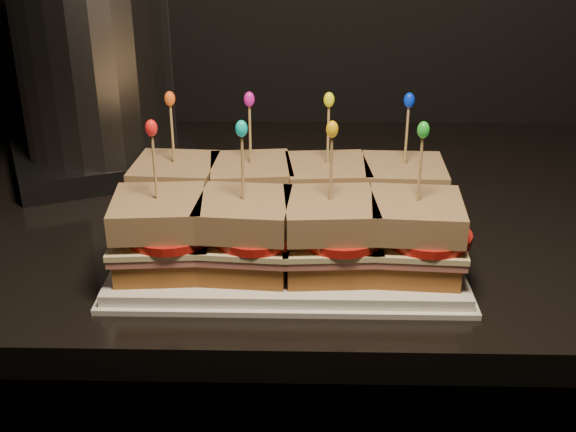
{
  "coord_description": "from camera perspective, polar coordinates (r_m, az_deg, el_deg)",
  "views": [
    {
      "loc": [
        -0.07,
        0.76,
        1.26
      ],
      "look_at": [
        -0.08,
        1.48,
        0.93
      ],
      "focal_mm": 45.0,
      "sensor_mm": 36.0,
      "label": 1
    }
  ],
  "objects": [
    {
      "name": "sandwich_6_frill",
      "position": [
        0.7,
        3.51,
        6.86
      ],
      "size": [
        0.01,
        0.01,
        0.02
      ],
      "primitive_type": "ellipsoid",
      "color": "#EDA60E",
      "rests_on": "sandwich_6_pick"
    },
    {
      "name": "sandwich_3_tomato",
      "position": [
        0.84,
        9.89,
        1.63
      ],
      "size": [
        0.09,
        0.09,
        0.01
      ],
      "primitive_type": "cylinder",
      "color": "red",
      "rests_on": "sandwich_3_cheese"
    },
    {
      "name": "sandwich_2_ham",
      "position": [
        0.85,
        3.06,
        0.97
      ],
      "size": [
        0.11,
        0.1,
        0.01
      ],
      "primitive_type": "cube",
      "rotation": [
        0.0,
        0.0,
        0.09
      ],
      "color": "#C15F56",
      "rests_on": "sandwich_2_bread_bot"
    },
    {
      "name": "sandwich_0_pick",
      "position": [
        0.83,
        -9.11,
        6.15
      ],
      "size": [
        0.0,
        0.0,
        0.09
      ],
      "primitive_type": "cylinder",
      "color": "tan",
      "rests_on": "sandwich_0_bread_top"
    },
    {
      "name": "sandwich_5_frill",
      "position": [
        0.7,
        -3.7,
        6.91
      ],
      "size": [
        0.01,
        0.01,
        0.02
      ],
      "primitive_type": "ellipsoid",
      "color": "#09C3B3",
      "rests_on": "sandwich_5_pick"
    },
    {
      "name": "sandwich_6_tomato",
      "position": [
        0.74,
        4.23,
        -1.49
      ],
      "size": [
        0.09,
        0.09,
        0.01
      ],
      "primitive_type": "cylinder",
      "color": "red",
      "rests_on": "sandwich_6_cheese"
    },
    {
      "name": "sandwich_4_bread_bot",
      "position": [
        0.77,
        -9.93,
        -3.19
      ],
      "size": [
        0.1,
        0.1,
        0.02
      ],
      "primitive_type": "cube",
      "rotation": [
        0.0,
        0.0,
        0.08
      ],
      "color": "#59360F",
      "rests_on": "platter"
    },
    {
      "name": "sandwich_7_tomato",
      "position": [
        0.75,
        10.96,
        -1.53
      ],
      "size": [
        0.09,
        0.09,
        0.01
      ],
      "primitive_type": "cylinder",
      "color": "red",
      "rests_on": "sandwich_7_cheese"
    },
    {
      "name": "sandwich_7_frill",
      "position": [
        0.71,
        10.64,
        6.71
      ],
      "size": [
        0.01,
        0.01,
        0.02
      ],
      "primitive_type": "ellipsoid",
      "color": "green",
      "rests_on": "sandwich_7_pick"
    },
    {
      "name": "appliance_body",
      "position": [
        1.07,
        -15.06,
        12.28
      ],
      "size": [
        0.21,
        0.21,
        0.28
      ],
      "primitive_type": "cylinder",
      "color": "silver",
      "rests_on": "appliance_base"
    },
    {
      "name": "sandwich_3_cheese",
      "position": [
        0.85,
        9.0,
        1.34
      ],
      "size": [
        0.1,
        0.1,
        0.01
      ],
      "primitive_type": "cube",
      "rotation": [
        0.0,
        0.0,
        -0.03
      ],
      "color": "beige",
      "rests_on": "sandwich_3_ham"
    },
    {
      "name": "appliance",
      "position": [
        1.07,
        -15.03,
        12.0
      ],
      "size": [
        0.26,
        0.21,
        0.33
      ],
      "primitive_type": null,
      "color": "silver",
      "rests_on": "granite_slab"
    },
    {
      "name": "sandwich_4_bread_top",
      "position": [
        0.75,
        -10.21,
        0.26
      ],
      "size": [
        0.1,
        0.1,
        0.03
      ],
      "primitive_type": "cube",
      "rotation": [
        0.0,
        0.0,
        0.08
      ],
      "color": "#56260B",
      "rests_on": "sandwich_4_tomato"
    },
    {
      "name": "sandwich_2_pick",
      "position": [
        0.82,
        3.19,
        6.13
      ],
      "size": [
        0.0,
        0.0,
        0.09
      ],
      "primitive_type": "cylinder",
      "color": "tan",
      "rests_on": "sandwich_2_bread_top"
    },
    {
      "name": "sandwich_5_bread_bot",
      "position": [
        0.76,
        -3.41,
        -3.31
      ],
      "size": [
        0.1,
        0.1,
        0.02
      ],
      "primitive_type": "cube",
      "rotation": [
        0.0,
        0.0,
        -0.08
      ],
      "color": "#59360F",
      "rests_on": "platter"
    },
    {
      "name": "sandwich_6_ham",
      "position": [
        0.75,
        3.27,
        -2.27
      ],
      "size": [
        0.11,
        0.1,
        0.01
      ],
      "primitive_type": "cube",
      "rotation": [
        0.0,
        0.0,
        0.07
      ],
      "color": "#C15F56",
      "rests_on": "sandwich_6_bread_bot"
    },
    {
      "name": "sandwich_1_cheese",
      "position": [
        0.84,
        -2.9,
        1.46
      ],
      "size": [
        0.11,
        0.11,
        0.01
      ],
      "primitive_type": "cube",
      "rotation": [
        0.0,
        0.0,
        0.11
      ],
      "color": "beige",
      "rests_on": "sandwich_1_ham"
    },
    {
      "name": "sandwich_3_frill",
      "position": [
        0.81,
        9.55,
        9.02
      ],
      "size": [
        0.01,
        0.01,
        0.02
      ],
      "primitive_type": "ellipsoid",
      "color": "#0629D8",
      "rests_on": "sandwich_3_pick"
    },
    {
      "name": "granite_slab",
      "position": [
        0.99,
        2.34,
        0.46
      ],
      "size": [
        2.42,
        0.71,
        0.04
      ],
      "primitive_type": "cube",
      "color": "black",
      "rests_on": "cabinet"
    },
    {
      "name": "sandwich_4_ham",
      "position": [
        0.76,
        -10.02,
        -2.1
      ],
      "size": [
        0.11,
        0.1,
        0.01
      ],
      "primitive_type": "cube",
      "rotation": [
        0.0,
        0.0,
        0.08
      ],
      "color": "#C15F56",
      "rests_on": "sandwich_4_bread_bot"
    },
    {
      "name": "sandwich_7_bread_top",
      "position": [
        0.74,
        10.1,
        0.07
      ],
      "size": [
        0.1,
        0.1,
        0.03
      ],
      "primitive_type": "cube",
      "rotation": [
        0.0,
        0.0,
        -0.07
      ],
      "color": "#56260B",
      "rests_on": "sandwich_7_tomato"
    },
    {
      "name": "sandwich_7_cheese",
      "position": [
        0.76,
        9.95,
        -1.83
      ],
      "size": [
        0.11,
        0.1,
        0.01
      ],
      "primitive_type": "cube",
      "rotation": [
        0.0,
        0.0,
        -0.07
      ],
      "color": "beige",
      "rests_on": "sandwich_7_ham"
    },
    {
      "name": "sandwich_7_pick",
      "position": [
        0.73,
        10.37,
        3.34
      ],
      "size": [
        0.0,
        0.0,
        0.09
      ],
      "primitive_type": "cylinder",
      "color": "tan",
      "rests_on": "sandwich_7_bread_top"
    },
    {
      "name": "sandwich_1_tomato",
      "position": [
        0.84,
        -2.12,
        1.76
      ],
      "size": [
        0.09,
        0.09,
        0.01
      ],
      "primitive_type": "cylinder",
      "color": "red",
      "rests_on": "sandwich_1_cheese"
    },
    {
      "name": "sandwich_7_bread_bot",
      "position": [
        0.77,
        9.82,
        -3.4
      ],
      "size": [
        0.1,
        0.1,
        0.02
      ],
      "primitive_type": "cube",
      "rotation": [
        0.0,
        0.0,
        -0.07
      ],
      "color": "#59360F",
      "rests_on": "platter"
    },
    {
      "name": "sandwich_4_frill",
      "position": [
        0.72,
        -10.75,
        6.85
      ],
      "size": [
        0.01,
        0.01,
        0.02
      ],
      "primitive_type": "ellipsoid",
      "color": "red",
      "rests_on": "sandwich_4_pick"
    },
    {
      "name": "sandwich_7_ham",
      "position": [
        0.76,
        9.91,
        -2.31
      ],
      "size": [
        0.11,
        0.1,
        0.01
      ],
      "primitive_type": "cube",
      "rotation": [
        0.0,
        0.0,
        -0.07
      ],
      "color": "#C15F56",
      "rests_on": "sandwich_7_bread_bot"
    },
    {
      "name": "sandwich_1_ham",
      "position": [
        0.85,
        -2.89,
        1.02
      ],
      "size": [
        0.11,
        0.11,
        0.01
      ],
      "primitive_type": "cube",
      "rotation": [
        0.0,
        0.0,
        0.11
      ],
      "color": "#C15F56",
      "rests_on": "sandwich_1_bread_bot"
    },
    {
      "name": "sandwich_0_cheese",
      "position": [
        0.86,
        -8.78,
        1.5
      ],
      "size": [
        0.11,
        0.1,
        0.01
      ],
      "primitive_type": "cube",
      "rotation": [
        0.0,
        0.0,
        -0.06
      ],
      "color": "beige",
      "rests_on": "sandwich_0_ham"
    },
    {
      "name": "sandwich_0_frill",
      "position": [
        0.82,
        -9.32,
        9.14
      ],
      "size": [
        0.01,
        0.01,
        0.02
      ],
      "primitive_type": "ellipsoid",
      "color": "#FC5B18",
      "rests_on": "sandwich_0_pick"
    },
    {
      "name": "sandwich_4_tomato",
      "position": [
        0.75,
        -9.28,
        -1.34
      ],
      "size": [
        0.09,
        0.09,
        0.01
      ],
      "primitive_type": "cylinder",
      "color": "red",
      "rests_on": "sandwich_4_cheese"
    },
    {
      "name": "sandwich_3_bread_bot",
      "position": [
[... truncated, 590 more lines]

